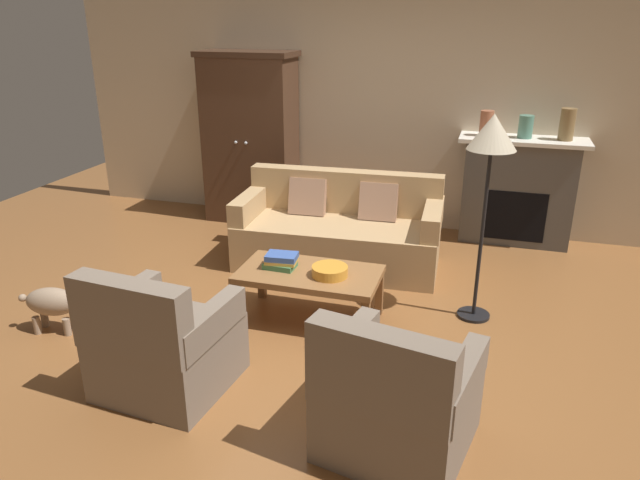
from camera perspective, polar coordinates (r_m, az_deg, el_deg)
name	(u,v)px	position (r m, az deg, el deg)	size (l,w,h in m)	color
ground_plane	(309,322)	(4.72, -1.06, -7.93)	(9.60, 9.60, 0.00)	brown
back_wall	(379,100)	(6.65, 5.71, 13.39)	(7.20, 0.10, 2.80)	beige
fireplace	(517,190)	(6.46, 18.62, 4.59)	(1.26, 0.48, 1.12)	#4C4947
armoire	(251,138)	(6.83, -6.76, 9.79)	(1.06, 0.57, 1.91)	#472D1E
couch	(339,232)	(5.66, 1.87, 0.74)	(1.96, 0.94, 0.86)	tan
coffee_table	(309,278)	(4.59, -1.05, -3.69)	(1.10, 0.60, 0.42)	olive
fruit_bowl	(330,271)	(4.48, 0.96, -3.04)	(0.28, 0.28, 0.08)	orange
book_stack	(281,261)	(4.62, -3.80, -2.03)	(0.26, 0.19, 0.12)	#427A4C
mantel_vase_terracotta	(486,123)	(6.29, 15.86, 10.84)	(0.13, 0.13, 0.26)	#A86042
mantel_vase_jade	(526,127)	(6.30, 19.34, 10.33)	(0.14, 0.14, 0.23)	slate
mantel_vase_bronze	(567,124)	(6.32, 22.86, 10.30)	(0.15, 0.15, 0.31)	olive
armchair_near_left	(163,346)	(3.93, -15.00, -9.90)	(0.84, 0.83, 0.88)	#756656
armchair_near_right	(396,402)	(3.35, 7.40, -15.30)	(0.90, 0.90, 0.88)	#756656
floor_lamp	(491,145)	(4.48, 16.31, 8.88)	(0.36, 0.36, 1.63)	black
dog	(56,302)	(4.91, -24.25, -5.54)	(0.57, 0.27, 0.39)	gray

